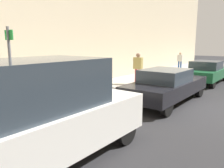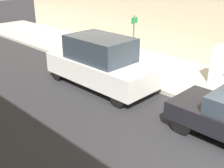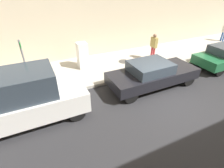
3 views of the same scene
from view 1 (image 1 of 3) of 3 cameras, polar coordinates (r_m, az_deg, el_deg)
The scene contains 11 objects.
ground_plane at distance 9.07m, azimuth 21.00°, elevation -5.70°, with size 80.00×80.00×0.00m, color #28282B.
sidewalk_slab at distance 11.09m, azimuth -1.19°, elevation -1.70°, with size 4.07×44.00×0.16m, color #B2ADA0.
building_facade_near at distance 13.14m, azimuth -12.31°, elevation 16.80°, with size 2.16×39.60×7.85m, color beige.
discarded_refrigerator at distance 9.35m, azimuth -12.90°, elevation 1.16°, with size 0.66×0.60×1.57m.
manhole_cover at distance 11.17m, azimuth -0.75°, elevation -1.15°, with size 0.70×0.70×0.02m, color #47443F.
street_sign_post at distance 5.98m, azimuth -24.77°, elevation 2.16°, with size 0.36×0.07×2.66m.
pedestrian_walking_far at distance 20.12m, azimuth 17.34°, elevation 6.00°, with size 0.44×0.22×1.54m.
pedestrian_standing_near at distance 12.32m, azimuth 6.78°, elevation 4.64°, with size 0.51×0.23×1.75m.
parked_van_white at distance 4.55m, azimuth -19.65°, elevation -7.61°, with size 2.00×4.89×2.12m.
parked_sedan_dark at distance 9.34m, azimuth 14.13°, elevation -0.24°, with size 1.83×4.76×1.40m.
parked_sedan_green at distance 14.85m, azimuth 23.48°, elevation 3.01°, with size 1.79×4.45×1.39m.
Camera 1 is at (2.48, -8.38, 2.40)m, focal length 35.00 mm.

